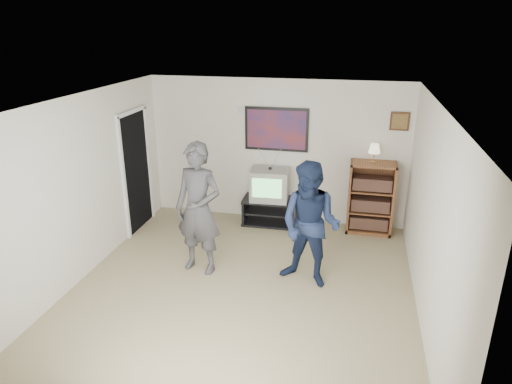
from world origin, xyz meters
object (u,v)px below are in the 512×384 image
at_px(person_tall, 198,209).
at_px(person_short, 310,225).
at_px(bookshelf, 371,198).
at_px(crt_television, 270,184).
at_px(media_stand, 270,211).

xyz_separation_m(person_tall, person_short, (1.55, -0.02, -0.08)).
distance_m(bookshelf, person_short, 2.05).
bearing_deg(person_tall, person_short, 9.34).
distance_m(bookshelf, person_tall, 3.02).
bearing_deg(crt_television, person_tall, -113.46).
height_order(crt_television, person_tall, person_tall).
height_order(crt_television, bookshelf, bookshelf).
relative_size(crt_television, person_short, 0.37).
relative_size(bookshelf, person_tall, 0.65).
bearing_deg(person_short, person_tall, -164.15).
xyz_separation_m(media_stand, bookshelf, (1.71, 0.05, 0.38)).
bearing_deg(person_short, media_stand, 132.62).
xyz_separation_m(media_stand, person_tall, (-0.66, -1.80, 0.71)).
bearing_deg(person_short, crt_television, 132.71).
bearing_deg(media_stand, person_tall, -111.49).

